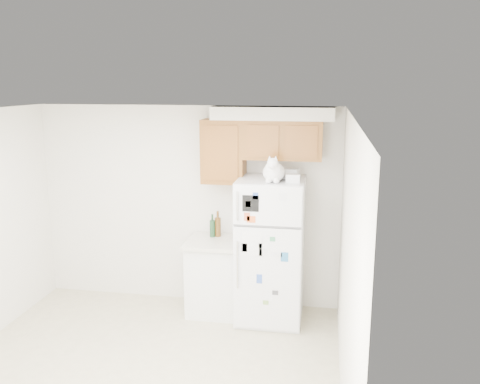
% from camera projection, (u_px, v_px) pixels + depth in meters
% --- Properties ---
extents(room_shell, '(3.84, 4.04, 2.52)m').
position_uv_depth(room_shell, '(148.00, 207.00, 4.59)').
color(room_shell, silver).
rests_on(room_shell, ground_plane).
extents(refrigerator, '(0.76, 0.78, 1.70)m').
position_uv_depth(refrigerator, '(270.00, 251.00, 5.92)').
color(refrigerator, white).
rests_on(refrigerator, ground_plane).
extents(base_counter, '(0.64, 0.64, 0.92)m').
position_uv_depth(base_counter, '(214.00, 276.00, 6.19)').
color(base_counter, white).
rests_on(base_counter, ground_plane).
extents(cat, '(0.30, 0.44, 0.31)m').
position_uv_depth(cat, '(274.00, 171.00, 5.56)').
color(cat, white).
rests_on(cat, refrigerator).
extents(storage_box_back, '(0.20, 0.16, 0.10)m').
position_uv_depth(storage_box_back, '(290.00, 173.00, 5.82)').
color(storage_box_back, white).
rests_on(storage_box_back, refrigerator).
extents(storage_box_front, '(0.15, 0.11, 0.09)m').
position_uv_depth(storage_box_front, '(293.00, 178.00, 5.55)').
color(storage_box_front, white).
rests_on(storage_box_front, refrigerator).
extents(bottle_green, '(0.07, 0.07, 0.28)m').
position_uv_depth(bottle_green, '(212.00, 226.00, 6.18)').
color(bottle_green, '#19381E').
rests_on(bottle_green, base_counter).
extents(bottle_amber, '(0.07, 0.07, 0.32)m').
position_uv_depth(bottle_amber, '(218.00, 224.00, 6.20)').
color(bottle_amber, '#593814').
rests_on(bottle_amber, base_counter).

